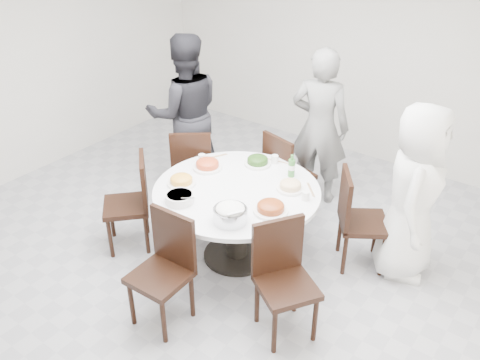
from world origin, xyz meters
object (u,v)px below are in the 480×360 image
Objects in this scene: beverage_bottle at (292,166)px; diner_left at (185,114)px; diner_middle at (320,127)px; rice_bowl at (230,215)px; chair_ne at (364,221)px; chair_se at (287,285)px; chair_nw at (193,166)px; soup_bowl at (180,198)px; diner_right at (413,194)px; chair_n at (290,174)px; chair_s at (159,274)px; dining_table at (237,224)px; chair_sw at (126,204)px.

diner_left is at bearing 169.62° from beverage_bottle.
rice_bowl is at bearing 81.60° from diner_middle.
beverage_bottle reaches higher than chair_ne.
chair_ne is at bearing 125.15° from diner_left.
diner_middle is (-0.82, 1.93, 0.39)m from chair_se.
chair_ne reaches higher than rice_bowl.
soup_bowl is at bearing 87.98° from chair_nw.
diner_middle is at bearing 96.27° from rice_bowl.
chair_se is at bearing -59.35° from beverage_bottle.
rice_bowl is (-1.06, -1.19, -0.01)m from diner_right.
soup_bowl is at bearing -177.36° from rice_bowl.
chair_nw is 3.85× the size of soup_bowl.
diner_middle reaches higher than diner_right.
diner_left reaches higher than chair_nw.
soup_bowl is at bearing 118.88° from chair_se.
chair_n is 1.00× the size of chair_se.
chair_ne is 4.31× the size of beverage_bottle.
chair_nw is 1.00× the size of chair_s.
diner_left is 7.25× the size of soup_bowl.
diner_left reaches higher than beverage_bottle.
chair_nw is 4.31× the size of beverage_bottle.
chair_n is 0.55× the size of diner_middle.
diner_right is at bearing 48.15° from rice_bowl.
chair_nw is (-0.94, 0.47, 0.10)m from dining_table.
dining_table is 1.58× the size of chair_nw.
dining_table is at bearing 60.02° from soup_bowl.
diner_left is (-0.36, 0.31, 0.42)m from chair_nw.
diner_right is at bearing 128.92° from diner_left.
chair_ne is 1.00× the size of chair_sw.
diner_left is at bearing 9.90° from diner_middle.
chair_sw reaches higher than soup_bowl.
chair_s is 3.42× the size of rice_bowl.
diner_right reaches higher than rice_bowl.
dining_table is 6.08× the size of soup_bowl.
diner_middle reaches higher than chair_ne.
rice_bowl is at bearing 65.36° from chair_s.
chair_ne is at bearing 98.88° from diner_right.
beverage_bottle is (1.23, 0.97, 0.39)m from chair_sw.
dining_table is at bearing 88.89° from chair_s.
chair_ne is 1.00× the size of chair_se.
chair_sw is 1.00× the size of chair_se.
chair_sw is 3.85× the size of soup_bowl.
chair_sw is at bearing 121.02° from chair_se.
chair_n is at bearing 90.92° from dining_table.
diner_middle is (0.06, 1.40, 0.49)m from dining_table.
beverage_bottle is (1.57, -0.29, -0.03)m from diner_left.
diner_left is (-2.18, 1.31, 0.42)m from chair_se.
chair_se is 1.41m from diner_right.
chair_ne is at bearing 31.69° from dining_table.
chair_se is 2.58m from diner_left.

